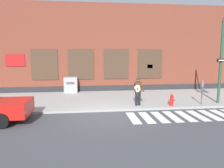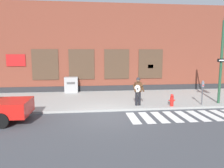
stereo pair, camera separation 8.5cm
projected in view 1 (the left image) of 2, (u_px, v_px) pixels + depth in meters
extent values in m
plane|color=#424449|center=(108.00, 116.00, 10.94)|extent=(160.00, 160.00, 0.00)
cube|color=#9E9E99|center=(102.00, 99.00, 14.67)|extent=(28.00, 5.85, 0.12)
cube|color=brown|center=(97.00, 49.00, 19.02)|extent=(28.00, 4.00, 6.98)
cube|color=#28282B|center=(99.00, 89.00, 17.49)|extent=(28.00, 0.04, 0.55)
cube|color=#473323|center=(45.00, 65.00, 16.69)|extent=(1.99, 0.06, 2.35)
cube|color=black|center=(45.00, 65.00, 16.68)|extent=(1.87, 0.03, 2.23)
cube|color=#473323|center=(81.00, 64.00, 17.03)|extent=(1.99, 0.06, 2.35)
cube|color=black|center=(81.00, 64.00, 17.02)|extent=(1.87, 0.03, 2.23)
cube|color=#473323|center=(116.00, 64.00, 17.37)|extent=(1.99, 0.06, 2.35)
cube|color=black|center=(116.00, 64.00, 17.36)|extent=(1.87, 0.03, 2.23)
cube|color=#473323|center=(150.00, 64.00, 17.71)|extent=(1.99, 0.06, 2.35)
cube|color=black|center=(150.00, 64.00, 17.70)|extent=(1.87, 0.03, 2.23)
cube|color=red|center=(15.00, 60.00, 16.37)|extent=(1.40, 0.04, 0.90)
cube|color=yellow|center=(150.00, 66.00, 17.72)|extent=(0.44, 0.02, 0.30)
cube|color=silver|center=(133.00, 118.00, 10.68)|extent=(0.42, 1.90, 0.01)
cube|color=silver|center=(147.00, 117.00, 10.76)|extent=(0.42, 1.90, 0.01)
cube|color=silver|center=(160.00, 117.00, 10.84)|extent=(0.42, 1.90, 0.01)
cube|color=silver|center=(173.00, 116.00, 10.92)|extent=(0.42, 1.90, 0.01)
cube|color=silver|center=(185.00, 116.00, 11.01)|extent=(0.42, 1.90, 0.01)
cube|color=silver|center=(198.00, 115.00, 11.09)|extent=(0.42, 1.90, 0.01)
cube|color=silver|center=(210.00, 115.00, 11.17)|extent=(0.42, 1.90, 0.01)
cube|color=silver|center=(222.00, 115.00, 11.25)|extent=(0.42, 1.90, 0.01)
cube|color=silver|center=(32.00, 103.00, 10.64)|extent=(0.06, 0.24, 0.12)
cube|color=silver|center=(26.00, 109.00, 9.52)|extent=(0.06, 0.24, 0.12)
cylinder|color=black|center=(15.00, 110.00, 10.89)|extent=(0.66, 0.24, 0.66)
cylinder|color=black|center=(1.00, 121.00, 9.17)|extent=(0.66, 0.24, 0.66)
cylinder|color=black|center=(139.00, 98.00, 12.72)|extent=(0.15, 0.15, 0.81)
cylinder|color=black|center=(136.00, 99.00, 12.67)|extent=(0.15, 0.15, 0.81)
cube|color=#4C2D19|center=(138.00, 87.00, 12.61)|extent=(0.38, 0.22, 0.55)
sphere|color=brown|center=(138.00, 80.00, 12.55)|extent=(0.22, 0.22, 0.22)
cylinder|color=#333338|center=(138.00, 79.00, 12.54)|extent=(0.28, 0.27, 0.02)
cylinder|color=#333338|center=(138.00, 78.00, 12.54)|extent=(0.18, 0.18, 0.09)
cylinder|color=#4C2D19|center=(142.00, 88.00, 12.55)|extent=(0.09, 0.51, 0.39)
cylinder|color=#4C2D19|center=(134.00, 88.00, 12.48)|extent=(0.09, 0.51, 0.39)
ellipsoid|color=silver|center=(137.00, 89.00, 12.43)|extent=(0.36, 0.12, 0.44)
cylinder|color=black|center=(138.00, 89.00, 12.37)|extent=(0.09, 0.01, 0.09)
cylinder|color=brown|center=(142.00, 86.00, 12.42)|extent=(0.47, 0.04, 0.34)
cylinder|color=#234C33|center=(221.00, 62.00, 13.03)|extent=(0.15, 0.15, 4.93)
cube|color=black|center=(222.00, 60.00, 12.90)|extent=(0.60, 0.08, 0.20)
cube|color=white|center=(222.00, 60.00, 12.88)|extent=(0.40, 0.04, 0.07)
cylinder|color=#47474C|center=(202.00, 96.00, 12.88)|extent=(0.06, 0.06, 1.05)
cube|color=slate|center=(202.00, 84.00, 12.78)|extent=(0.13, 0.10, 0.30)
sphere|color=slate|center=(203.00, 81.00, 12.76)|extent=(0.11, 0.11, 0.11)
cube|color=red|center=(203.00, 85.00, 12.74)|extent=(0.09, 0.01, 0.07)
cube|color=#9E9E9E|center=(71.00, 85.00, 16.74)|extent=(1.01, 0.66, 1.20)
cube|color=#4C4C4C|center=(70.00, 83.00, 16.38)|extent=(0.60, 0.02, 0.16)
cylinder|color=red|center=(172.00, 101.00, 12.56)|extent=(0.20, 0.20, 0.55)
sphere|color=red|center=(172.00, 96.00, 12.52)|extent=(0.18, 0.18, 0.18)
cylinder|color=red|center=(169.00, 100.00, 12.54)|extent=(0.10, 0.07, 0.07)
cylinder|color=red|center=(174.00, 100.00, 12.57)|extent=(0.10, 0.07, 0.07)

